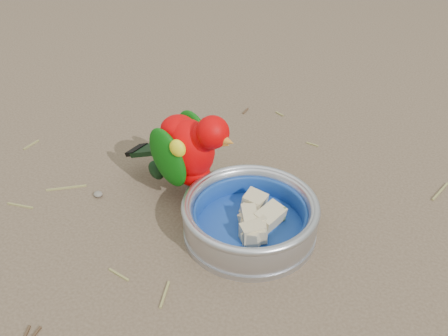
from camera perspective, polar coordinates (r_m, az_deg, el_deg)
The scene contains 6 objects.
ground at distance 0.79m, azimuth -3.93°, elevation -8.33°, with size 60.00×60.00×0.00m, color brown.
food_bowl at distance 0.80m, azimuth 2.94°, elevation -6.99°, with size 0.21×0.21×0.02m, color #B2B2BA.
bowl_wall at distance 0.78m, azimuth 3.01°, elevation -5.34°, with size 0.21×0.21×0.04m, color #B2B2BA, non-canonical shape.
fruit_wedges at distance 0.78m, azimuth 2.99°, elevation -5.73°, with size 0.13×0.13×0.03m, color #C9B689, non-canonical shape.
lory_parrot at distance 0.83m, azimuth -4.06°, elevation 1.38°, with size 0.10×0.20×0.17m, color #D10002, non-canonical shape.
ground_debris at distance 0.80m, azimuth -1.75°, elevation -7.52°, with size 0.90×0.80×0.01m, color olive, non-canonical shape.
Camera 1 is at (0.31, -0.49, 0.54)m, focal length 40.00 mm.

